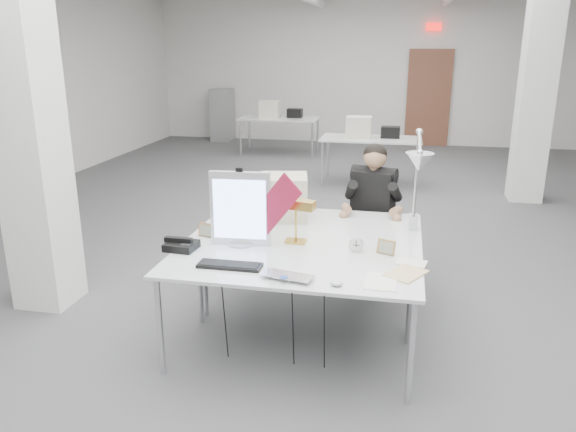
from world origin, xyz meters
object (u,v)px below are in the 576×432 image
seated_person (373,191)px  architect_lamp (417,180)px  monitor (240,209)px  bankers_lamp (296,220)px  laptop (284,280)px  beige_monitor (284,197)px  desk_main (292,264)px  desk_phone (181,246)px  office_chair (372,223)px

seated_person → architect_lamp: bearing=-52.9°
monitor → bankers_lamp: bearing=13.7°
architect_lamp → bankers_lamp: bearing=-151.2°
monitor → bankers_lamp: (0.40, 0.13, -0.11)m
bankers_lamp → architect_lamp: 0.96m
laptop → beige_monitor: size_ratio=0.87×
desk_main → bankers_lamp: (-0.05, 0.41, 0.19)m
desk_main → architect_lamp: architect_lamp is taller
seated_person → desk_phone: (-1.32, -1.45, -0.12)m
beige_monitor → desk_phone: bearing=-133.5°
architect_lamp → desk_phone: bearing=-148.6°
beige_monitor → office_chair: bearing=27.0°
monitor → laptop: monitor is taller
desk_main → office_chair: 1.66m
seated_person → office_chair: bearing=104.5°
office_chair → seated_person: bearing=-75.5°
laptop → bankers_lamp: size_ratio=0.98×
bankers_lamp → desk_phone: 0.88m
bankers_lamp → seated_person: bearing=78.4°
monitor → office_chair: bearing=51.2°
bankers_lamp → architect_lamp: bearing=29.5°
seated_person → laptop: 1.93m
desk_main → desk_phone: (-0.85, 0.08, 0.04)m
laptop → bankers_lamp: bankers_lamp is taller
desk_main → beige_monitor: beige_monitor is taller
desk_phone → architect_lamp: architect_lamp is taller
desk_phone → seated_person: bearing=51.8°
beige_monitor → seated_person: bearing=24.5°
desk_main → beige_monitor: bearing=105.1°
office_chair → monitor: bearing=-110.5°
seated_person → monitor: bearing=-111.6°
seated_person → monitor: (-0.92, -1.26, 0.14)m
desk_phone → beige_monitor: bearing=61.8°
beige_monitor → bankers_lamp: bearing=-81.0°
beige_monitor → architect_lamp: (1.10, -0.34, 0.28)m
desk_main → office_chair: size_ratio=1.56×
laptop → seated_person: bearing=87.7°
office_chair → seated_person: seated_person is taller
office_chair → laptop: size_ratio=3.32×
bankers_lamp → monitor: bearing=-149.6°
desk_main → desk_phone: bearing=174.4°
office_chair → beige_monitor: 1.01m
monitor → laptop: (0.46, -0.62, -0.27)m
laptop → desk_phone: bearing=165.3°
seated_person → desk_phone: seated_person is taller
monitor → laptop: bearing=-57.0°
desk_phone → architect_lamp: bearing=23.2°
laptop → architect_lamp: architect_lamp is taller
laptop → bankers_lamp: bearing=106.2°
bankers_lamp → beige_monitor: beige_monitor is taller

